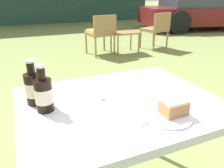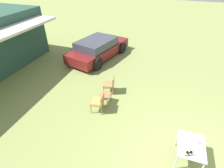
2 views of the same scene
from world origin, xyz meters
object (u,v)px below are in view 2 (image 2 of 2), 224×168
(wicker_chair_cushioned, at_px, (98,101))
(cake_on_plate, at_px, (200,143))
(wicker_chair_plain, at_px, (110,83))
(cola_bottle_near, at_px, (187,153))
(cola_bottle_far, at_px, (191,153))
(parked_car, at_px, (98,48))
(garden_side_table, at_px, (105,96))
(patio_table, at_px, (191,147))

(wicker_chair_cushioned, relative_size, cake_on_plate, 3.93)
(wicker_chair_plain, bearing_deg, cola_bottle_near, 33.89)
(cola_bottle_far, bearing_deg, wicker_chair_cushioned, 65.48)
(parked_car, distance_m, cola_bottle_far, 8.00)
(wicker_chair_cushioned, xyz_separation_m, garden_side_table, (0.50, -0.08, -0.09))
(patio_table, bearing_deg, cake_on_plate, -58.09)
(parked_car, xyz_separation_m, wicker_chair_plain, (-3.23, -1.95, -0.13))
(patio_table, height_order, cola_bottle_near, cola_bottle_near)
(wicker_chair_cushioned, distance_m, cola_bottle_near, 3.56)
(patio_table, bearing_deg, parked_car, 42.71)
(wicker_chair_plain, xyz_separation_m, patio_table, (-2.48, -3.32, 0.16))
(parked_car, xyz_separation_m, cake_on_plate, (-5.57, -5.49, 0.13))
(garden_side_table, relative_size, cake_on_plate, 2.60)
(parked_car, distance_m, cola_bottle_near, 7.97)
(parked_car, xyz_separation_m, wicker_chair_cushioned, (-4.55, -1.93, -0.12))
(wicker_chair_cushioned, distance_m, cake_on_plate, 3.71)
(patio_table, bearing_deg, cola_bottle_far, 172.20)
(parked_car, distance_m, wicker_chair_plain, 3.77)
(wicker_chair_cushioned, bearing_deg, cola_bottle_far, 56.51)
(garden_side_table, relative_size, cola_bottle_far, 2.50)
(wicker_chair_cushioned, relative_size, garden_side_table, 1.51)
(wicker_chair_plain, xyz_separation_m, cola_bottle_far, (-2.83, -3.27, 0.31))
(parked_car, bearing_deg, patio_table, -123.31)
(parked_car, height_order, patio_table, parked_car)
(cola_bottle_near, bearing_deg, wicker_chair_cushioned, 64.37)
(garden_side_table, bearing_deg, cola_bottle_near, -123.11)
(cake_on_plate, bearing_deg, cola_bottle_near, 145.49)
(wicker_chair_cushioned, distance_m, garden_side_table, 0.51)
(cake_on_plate, relative_size, cola_bottle_far, 0.96)
(parked_car, distance_m, garden_side_table, 4.53)
(wicker_chair_cushioned, height_order, cola_bottle_near, cola_bottle_near)
(wicker_chair_cushioned, height_order, garden_side_table, wicker_chair_cushioned)
(wicker_chair_cushioned, bearing_deg, garden_side_table, 161.39)
(cola_bottle_near, xyz_separation_m, cola_bottle_far, (0.03, -0.09, 0.00))
(garden_side_table, height_order, patio_table, patio_table)
(wicker_chair_cushioned, distance_m, wicker_chair_plain, 1.33)
(cola_bottle_far, bearing_deg, wicker_chair_plain, 49.16)
(wicker_chair_cushioned, bearing_deg, cake_on_plate, 65.03)
(parked_car, height_order, cola_bottle_near, parked_car)
(parked_car, relative_size, cola_bottle_far, 21.94)
(garden_side_table, relative_size, cola_bottle_near, 2.50)
(wicker_chair_cushioned, relative_size, cola_bottle_far, 3.77)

